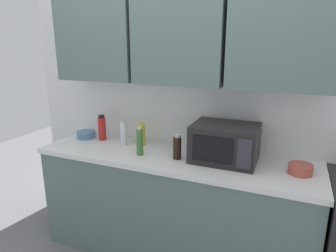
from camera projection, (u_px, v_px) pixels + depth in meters
name	position (u px, v px, depth m)	size (l,w,h in m)	color
wall_back_with_cabinets	(185.00, 67.00, 2.42)	(3.09, 0.38, 2.60)	white
counter_run	(173.00, 205.00, 2.52)	(2.22, 0.63, 0.90)	slate
microwave	(225.00, 143.00, 2.25)	(0.48, 0.37, 0.28)	black
bottle_green_oil	(140.00, 142.00, 2.37)	(0.05, 0.05, 0.23)	#386B2D
bottle_soy_dark	(177.00, 148.00, 2.30)	(0.06, 0.06, 0.19)	black
bottle_clear_tall	(124.00, 134.00, 2.60)	(0.06, 0.06, 0.22)	silver
bottle_yellow_mustard	(141.00, 135.00, 2.60)	(0.07, 0.07, 0.20)	gold
bottle_red_sauce	(102.00, 128.00, 2.74)	(0.07, 0.07, 0.23)	red
bowl_ceramic_small	(300.00, 169.00, 2.05)	(0.16, 0.16, 0.07)	#B24C3D
bowl_mixing_large	(86.00, 135.00, 2.82)	(0.17, 0.17, 0.06)	teal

